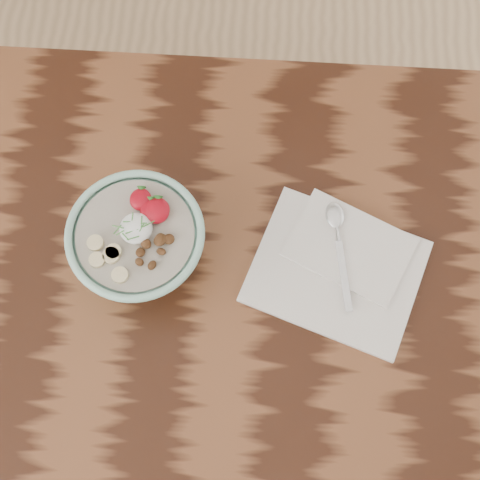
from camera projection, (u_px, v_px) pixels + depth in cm
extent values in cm
cube|color=black|center=(162.00, 309.00, 103.64)|extent=(160.00, 90.00, 4.00)
cylinder|color=#98CDB9|center=(144.00, 256.00, 103.74)|extent=(8.75, 8.75, 1.25)
torus|color=#98CDB9|center=(135.00, 234.00, 94.11)|extent=(19.90, 19.90, 1.15)
cylinder|color=#B4A795|center=(135.00, 236.00, 94.70)|extent=(16.88, 16.88, 1.04)
ellipsoid|color=white|center=(136.00, 228.00, 93.54)|extent=(4.66, 4.66, 2.57)
ellipsoid|color=#A20715|center=(157.00, 211.00, 94.33)|extent=(3.63, 3.99, 2.00)
cone|color=#286623|center=(158.00, 199.00, 94.58)|extent=(1.40, 1.03, 1.52)
ellipsoid|color=#A20715|center=(150.00, 210.00, 94.55)|extent=(3.00, 3.30, 1.65)
cone|color=#286623|center=(151.00, 200.00, 94.71)|extent=(1.40, 1.03, 1.52)
ellipsoid|color=#A20715|center=(141.00, 199.00, 95.05)|extent=(3.12, 3.43, 1.72)
cone|color=#286623|center=(141.00, 190.00, 95.23)|extent=(1.40, 1.03, 1.52)
cylinder|color=beige|center=(114.00, 252.00, 92.93)|extent=(2.25, 2.25, 0.70)
cylinder|color=beige|center=(111.00, 255.00, 92.75)|extent=(2.39, 2.39, 0.70)
cylinder|color=beige|center=(97.00, 260.00, 92.53)|extent=(2.22, 2.22, 0.70)
cylinder|color=beige|center=(120.00, 275.00, 91.81)|extent=(2.34, 2.34, 0.70)
cylinder|color=beige|center=(95.00, 243.00, 93.36)|extent=(2.32, 2.32, 0.70)
ellipsoid|color=#543018|center=(140.00, 252.00, 92.82)|extent=(1.53, 1.59, 0.77)
ellipsoid|color=#543018|center=(161.00, 252.00, 92.84)|extent=(1.60, 1.34, 0.78)
ellipsoid|color=#543018|center=(160.00, 240.00, 93.23)|extent=(1.85, 2.19, 1.48)
ellipsoid|color=#543018|center=(146.00, 243.00, 93.13)|extent=(2.19, 2.22, 1.29)
ellipsoid|color=#543018|center=(160.00, 240.00, 93.16)|extent=(2.66, 2.64, 1.04)
ellipsoid|color=#543018|center=(152.00, 265.00, 92.15)|extent=(1.65, 1.82, 1.11)
ellipsoid|color=#543018|center=(139.00, 262.00, 92.38)|extent=(1.70, 1.65, 0.95)
ellipsoid|color=#543018|center=(169.00, 239.00, 93.39)|extent=(2.06, 2.02, 1.01)
cylinder|color=#458B3B|center=(120.00, 233.00, 92.16)|extent=(1.17, 0.89, 0.23)
cylinder|color=#458B3B|center=(117.00, 229.00, 92.32)|extent=(1.06, 1.47, 0.24)
cylinder|color=#458B3B|center=(132.00, 231.00, 92.22)|extent=(1.81, 0.85, 0.24)
cylinder|color=#458B3B|center=(133.00, 238.00, 91.90)|extent=(1.75, 0.77, 0.24)
cylinder|color=#458B3B|center=(149.00, 224.00, 92.59)|extent=(1.64, 1.13, 0.24)
cylinder|color=#458B3B|center=(142.00, 227.00, 92.43)|extent=(0.69, 1.41, 0.23)
cylinder|color=#458B3B|center=(126.00, 237.00, 91.97)|extent=(1.13, 1.11, 0.23)
cylinder|color=#458B3B|center=(142.00, 222.00, 92.69)|extent=(0.28, 1.85, 0.24)
cylinder|color=#458B3B|center=(133.00, 217.00, 92.95)|extent=(0.21, 1.32, 0.23)
cylinder|color=#458B3B|center=(141.00, 223.00, 92.61)|extent=(1.80, 0.36, 0.24)
cylinder|color=#458B3B|center=(127.00, 222.00, 92.70)|extent=(1.07, 0.22, 0.22)
cylinder|color=#458B3B|center=(118.00, 227.00, 92.45)|extent=(1.67, 0.52, 0.24)
cube|color=white|center=(336.00, 271.00, 103.08)|extent=(30.21, 27.21, 0.96)
cube|color=white|center=(350.00, 247.00, 103.59)|extent=(21.85, 19.04, 0.58)
cube|color=silver|center=(344.00, 276.00, 101.57)|extent=(2.78, 11.24, 0.34)
cylinder|color=silver|center=(337.00, 232.00, 103.73)|extent=(1.12, 2.99, 0.68)
ellipsoid|color=silver|center=(335.00, 215.00, 104.54)|extent=(3.63, 4.88, 0.93)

